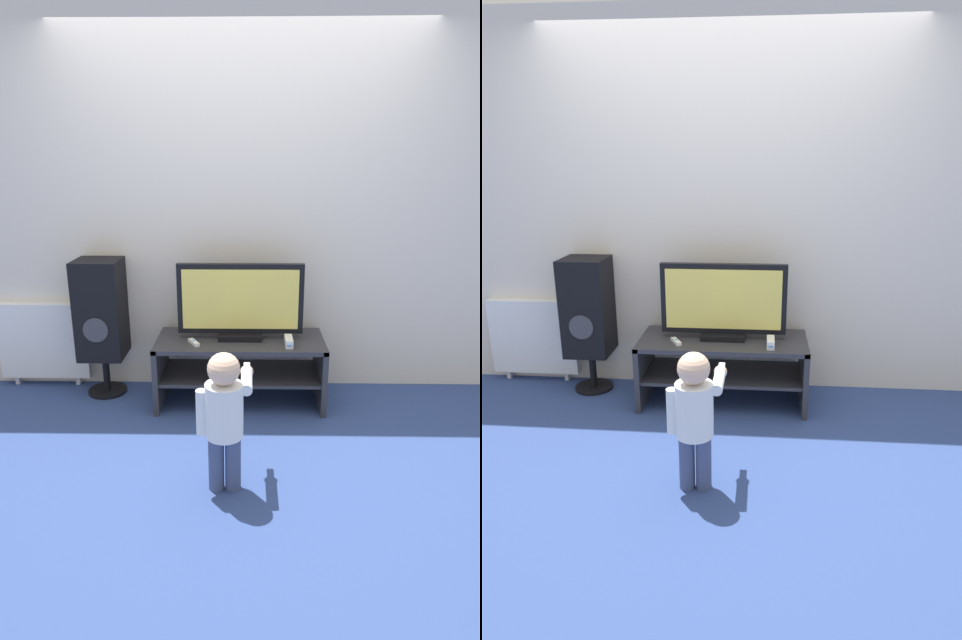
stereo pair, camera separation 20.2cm
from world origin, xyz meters
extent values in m
plane|color=navy|center=(0.00, 0.00, 0.00)|extent=(16.00, 16.00, 0.00)
cube|color=silver|center=(0.00, 0.59, 1.30)|extent=(10.00, 0.06, 2.60)
cube|color=#2D2D33|center=(0.00, 0.25, 0.45)|extent=(1.15, 0.51, 0.03)
cube|color=#2D2D33|center=(0.00, 0.25, 0.21)|extent=(1.11, 0.47, 0.02)
cube|color=#2D2D33|center=(-0.56, 0.25, 0.23)|extent=(0.04, 0.51, 0.47)
cube|color=#2D2D33|center=(0.56, 0.25, 0.23)|extent=(0.04, 0.51, 0.47)
cube|color=black|center=(0.00, 0.28, 0.49)|extent=(0.30, 0.20, 0.04)
cube|color=black|center=(0.00, 0.28, 0.75)|extent=(0.85, 0.05, 0.48)
cube|color=#F2D859|center=(0.00, 0.25, 0.75)|extent=(0.78, 0.01, 0.41)
cube|color=white|center=(0.32, 0.13, 0.49)|extent=(0.05, 0.16, 0.05)
cube|color=#3F8CE5|center=(0.32, 0.05, 0.49)|extent=(0.03, 0.00, 0.01)
cube|color=white|center=(-0.31, 0.15, 0.48)|extent=(0.09, 0.13, 0.02)
cylinder|color=#337FD8|center=(-0.31, 0.15, 0.49)|extent=(0.01, 0.01, 0.00)
cylinder|color=#3F4C72|center=(-0.10, -0.76, 0.15)|extent=(0.08, 0.08, 0.31)
cylinder|color=#3F4C72|center=(-0.02, -0.76, 0.15)|extent=(0.08, 0.08, 0.31)
cylinder|color=white|center=(-0.06, -0.76, 0.45)|extent=(0.19, 0.19, 0.28)
sphere|color=beige|center=(-0.06, -0.76, 0.67)|extent=(0.16, 0.16, 0.16)
cylinder|color=white|center=(-0.17, -0.76, 0.44)|extent=(0.06, 0.06, 0.24)
cylinder|color=white|center=(0.05, -0.64, 0.56)|extent=(0.06, 0.24, 0.06)
sphere|color=beige|center=(0.05, -0.53, 0.56)|extent=(0.07, 0.07, 0.07)
cube|color=white|center=(0.05, -0.49, 0.56)|extent=(0.03, 0.13, 0.02)
cylinder|color=black|center=(-0.99, 0.38, 0.01)|extent=(0.28, 0.28, 0.02)
cylinder|color=black|center=(-0.99, 0.38, 0.14)|extent=(0.05, 0.05, 0.29)
cube|color=black|center=(-0.99, 0.38, 0.64)|extent=(0.31, 0.32, 0.70)
cylinder|color=#38383D|center=(-0.99, 0.22, 0.53)|extent=(0.17, 0.01, 0.17)
cube|color=white|center=(-1.48, 0.52, 0.35)|extent=(0.67, 0.08, 0.58)
cube|color=silver|center=(-1.71, 0.52, 0.03)|extent=(0.03, 0.05, 0.06)
cube|color=silver|center=(-1.25, 0.52, 0.03)|extent=(0.03, 0.05, 0.06)
camera|label=1|loc=(0.06, -2.98, 1.61)|focal=28.00mm
camera|label=2|loc=(0.26, -2.97, 1.61)|focal=28.00mm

